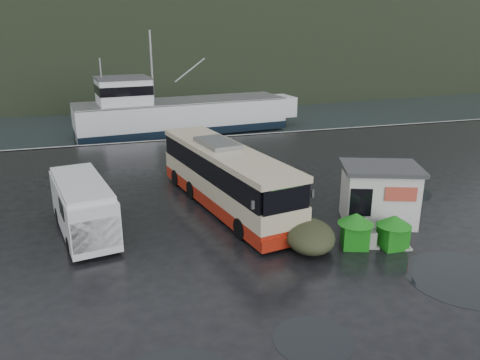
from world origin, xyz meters
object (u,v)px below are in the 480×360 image
object	(u,v)px
jersey_barrier_b	(396,243)
coach_bus	(226,206)
dome_tent	(309,248)
fishing_trawler	(182,118)
ticket_kiosk	(376,221)
white_van	(86,233)
jersey_barrier_a	(366,242)
waste_bin_left	(354,246)
waste_bin_right	(392,247)

from	to	relation	value
jersey_barrier_b	coach_bus	bearing A→B (deg)	133.02
dome_tent	fishing_trawler	distance (m)	30.33
ticket_kiosk	jersey_barrier_b	xyz separation A→B (m)	(-0.51, -2.32, 0.00)
coach_bus	white_van	xyz separation A→B (m)	(-6.87, -1.44, 0.00)
ticket_kiosk	jersey_barrier_a	xyz separation A→B (m)	(-1.67, -1.89, 0.00)
white_van	fishing_trawler	world-z (taller)	fishing_trawler
coach_bus	waste_bin_left	world-z (taller)	coach_bus
ticket_kiosk	fishing_trawler	size ratio (longest dim) A/B	0.14
coach_bus	fishing_trawler	xyz separation A→B (m)	(2.05, 24.67, 0.00)
jersey_barrier_a	fishing_trawler	size ratio (longest dim) A/B	0.06
jersey_barrier_a	white_van	bearing A→B (deg)	159.14
coach_bus	jersey_barrier_a	size ratio (longest dim) A/B	8.15
dome_tent	fishing_trawler	size ratio (longest dim) A/B	0.12
white_van	jersey_barrier_a	world-z (taller)	white_van
waste_bin_left	jersey_barrier_b	world-z (taller)	waste_bin_left
waste_bin_left	waste_bin_right	bearing A→B (deg)	-19.24
dome_tent	jersey_barrier_b	world-z (taller)	dome_tent
waste_bin_right	jersey_barrier_b	bearing A→B (deg)	36.26
fishing_trawler	white_van	bearing A→B (deg)	-115.45
ticket_kiosk	fishing_trawler	world-z (taller)	fishing_trawler
jersey_barrier_a	fishing_trawler	bearing A→B (deg)	94.93
dome_tent	ticket_kiosk	distance (m)	4.60
coach_bus	fishing_trawler	size ratio (longest dim) A/B	0.47
jersey_barrier_a	jersey_barrier_b	bearing A→B (deg)	-20.05
coach_bus	ticket_kiosk	world-z (taller)	coach_bus
coach_bus	waste_bin_right	world-z (taller)	coach_bus
white_van	jersey_barrier_a	xyz separation A→B (m)	(11.55, -4.40, 0.00)
ticket_kiosk	waste_bin_right	bearing A→B (deg)	-89.23
coach_bus	white_van	distance (m)	7.01
waste_bin_left	fishing_trawler	size ratio (longest dim) A/B	0.06
coach_bus	waste_bin_right	distance (m)	8.52
waste_bin_left	dome_tent	distance (m)	1.91
white_van	jersey_barrier_a	bearing A→B (deg)	-31.63
jersey_barrier_b	dome_tent	bearing A→B (deg)	170.95
coach_bus	jersey_barrier_a	bearing A→B (deg)	-62.02
ticket_kiosk	fishing_trawler	distance (m)	28.93
ticket_kiosk	jersey_barrier_b	size ratio (longest dim) A/B	2.21
waste_bin_right	fishing_trawler	distance (m)	31.40
ticket_kiosk	jersey_barrier_a	distance (m)	2.53
ticket_kiosk	jersey_barrier_a	world-z (taller)	ticket_kiosk
dome_tent	jersey_barrier_b	xyz separation A→B (m)	(3.75, -0.60, 0.00)
jersey_barrier_b	fishing_trawler	xyz separation A→B (m)	(-3.79, 30.93, 0.00)
white_van	waste_bin_left	distance (m)	11.77
coach_bus	waste_bin_left	size ratio (longest dim) A/B	7.68
coach_bus	fishing_trawler	bearing A→B (deg)	74.47
jersey_barrier_a	dome_tent	bearing A→B (deg)	176.13
fishing_trawler	coach_bus	bearing A→B (deg)	-101.35
coach_bus	dome_tent	size ratio (longest dim) A/B	4.03
white_van	jersey_barrier_a	size ratio (longest dim) A/B	4.22
coach_bus	white_van	bearing A→B (deg)	-178.96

